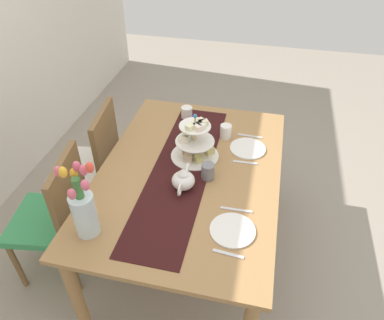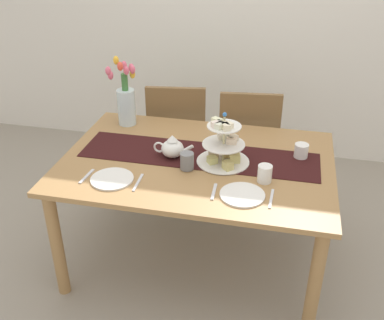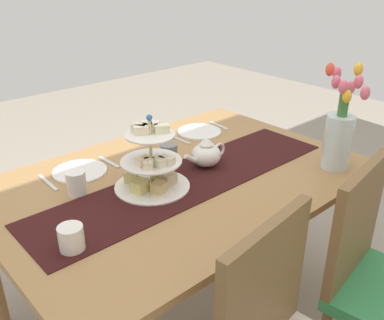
{
  "view_description": "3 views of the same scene",
  "coord_description": "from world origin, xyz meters",
  "px_view_note": "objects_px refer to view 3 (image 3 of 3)",
  "views": [
    {
      "loc": [
        -1.61,
        -0.39,
        2.15
      ],
      "look_at": [
        -0.01,
        -0.02,
        0.83
      ],
      "focal_mm": 34.24,
      "sensor_mm": 36.0,
      "label": 1
    },
    {
      "loc": [
        0.47,
        -2.24,
        2.01
      ],
      "look_at": [
        -0.01,
        -0.08,
        0.77
      ],
      "focal_mm": 42.68,
      "sensor_mm": 36.0,
      "label": 2
    },
    {
      "loc": [
        1.03,
        1.22,
        1.56
      ],
      "look_at": [
        -0.04,
        0.02,
        0.8
      ],
      "focal_mm": 40.03,
      "sensor_mm": 36.0,
      "label": 3
    }
  ],
  "objects_px": {
    "knife_left": "(178,139)",
    "dinner_plate_right": "(80,171)",
    "knife_right": "(48,182)",
    "mug_white_text": "(76,183)",
    "cream_jug": "(71,238)",
    "tulip_vase": "(339,131)",
    "fork_right": "(109,162)",
    "dinner_plate_left": "(199,132)",
    "mug_grey": "(169,154)",
    "teapot": "(206,154)",
    "chair_left": "(380,276)",
    "dining_table": "(181,196)",
    "tiered_cake_stand": "(151,165)",
    "fork_left": "(219,126)"
  },
  "relations": [
    {
      "from": "knife_left",
      "to": "dinner_plate_right",
      "type": "relative_size",
      "value": 0.74
    },
    {
      "from": "knife_right",
      "to": "mug_white_text",
      "type": "bearing_deg",
      "value": 106.98
    },
    {
      "from": "cream_jug",
      "to": "knife_right",
      "type": "bearing_deg",
      "value": -105.98
    },
    {
      "from": "knife_left",
      "to": "dinner_plate_right",
      "type": "bearing_deg",
      "value": 0.0
    },
    {
      "from": "tulip_vase",
      "to": "fork_right",
      "type": "xyz_separation_m",
      "value": [
        0.71,
        -0.7,
        -0.17
      ]
    },
    {
      "from": "dinner_plate_left",
      "to": "knife_right",
      "type": "relative_size",
      "value": 1.35
    },
    {
      "from": "dinner_plate_right",
      "to": "mug_grey",
      "type": "height_order",
      "value": "mug_grey"
    },
    {
      "from": "tulip_vase",
      "to": "dinner_plate_right",
      "type": "relative_size",
      "value": 1.98
    },
    {
      "from": "teapot",
      "to": "cream_jug",
      "type": "distance_m",
      "value": 0.74
    },
    {
      "from": "mug_grey",
      "to": "knife_right",
      "type": "bearing_deg",
      "value": -22.48
    },
    {
      "from": "tulip_vase",
      "to": "chair_left",
      "type": "bearing_deg",
      "value": 56.75
    },
    {
      "from": "mug_white_text",
      "to": "chair_left",
      "type": "bearing_deg",
      "value": 127.66
    },
    {
      "from": "teapot",
      "to": "mug_white_text",
      "type": "distance_m",
      "value": 0.56
    },
    {
      "from": "knife_left",
      "to": "cream_jug",
      "type": "bearing_deg",
      "value": 29.52
    },
    {
      "from": "chair_left",
      "to": "mug_grey",
      "type": "distance_m",
      "value": 0.96
    },
    {
      "from": "dining_table",
      "to": "chair_left",
      "type": "xyz_separation_m",
      "value": [
        -0.31,
        0.76,
        -0.13
      ]
    },
    {
      "from": "knife_left",
      "to": "tiered_cake_stand",
      "type": "bearing_deg",
      "value": 38.13
    },
    {
      "from": "fork_right",
      "to": "fork_left",
      "type": "bearing_deg",
      "value": 180.0
    },
    {
      "from": "dinner_plate_left",
      "to": "knife_right",
      "type": "height_order",
      "value": "dinner_plate_left"
    },
    {
      "from": "knife_right",
      "to": "mug_grey",
      "type": "bearing_deg",
      "value": 157.52
    },
    {
      "from": "mug_white_text",
      "to": "tiered_cake_stand",
      "type": "bearing_deg",
      "value": 147.51
    },
    {
      "from": "dining_table",
      "to": "fork_left",
      "type": "height_order",
      "value": "fork_left"
    },
    {
      "from": "chair_left",
      "to": "mug_white_text",
      "type": "bearing_deg",
      "value": -52.34
    },
    {
      "from": "tiered_cake_stand",
      "to": "knife_left",
      "type": "bearing_deg",
      "value": -141.87
    },
    {
      "from": "tulip_vase",
      "to": "mug_grey",
      "type": "distance_m",
      "value": 0.73
    },
    {
      "from": "tiered_cake_stand",
      "to": "cream_jug",
      "type": "distance_m",
      "value": 0.46
    },
    {
      "from": "cream_jug",
      "to": "fork_right",
      "type": "bearing_deg",
      "value": -132.07
    },
    {
      "from": "teapot",
      "to": "knife_left",
      "type": "height_order",
      "value": "teapot"
    },
    {
      "from": "cream_jug",
      "to": "fork_left",
      "type": "bearing_deg",
      "value": -157.22
    },
    {
      "from": "teapot",
      "to": "mug_white_text",
      "type": "xyz_separation_m",
      "value": [
        0.54,
        -0.16,
        -0.01
      ]
    },
    {
      "from": "tulip_vase",
      "to": "mug_white_text",
      "type": "height_order",
      "value": "tulip_vase"
    },
    {
      "from": "cream_jug",
      "to": "dinner_plate_left",
      "type": "distance_m",
      "value": 1.08
    },
    {
      "from": "knife_right",
      "to": "dinner_plate_left",
      "type": "bearing_deg",
      "value": 180.0
    },
    {
      "from": "chair_left",
      "to": "dinner_plate_left",
      "type": "distance_m",
      "value": 1.1
    },
    {
      "from": "teapot",
      "to": "fork_right",
      "type": "height_order",
      "value": "teapot"
    },
    {
      "from": "teapot",
      "to": "fork_right",
      "type": "bearing_deg",
      "value": -46.31
    },
    {
      "from": "dining_table",
      "to": "dinner_plate_right",
      "type": "bearing_deg",
      "value": -46.41
    },
    {
      "from": "fork_right",
      "to": "knife_right",
      "type": "relative_size",
      "value": 0.88
    },
    {
      "from": "dinner_plate_right",
      "to": "mug_white_text",
      "type": "relative_size",
      "value": 2.42
    },
    {
      "from": "dinner_plate_left",
      "to": "mug_white_text",
      "type": "relative_size",
      "value": 2.42
    },
    {
      "from": "fork_right",
      "to": "mug_white_text",
      "type": "xyz_separation_m",
      "value": [
        0.24,
        0.16,
        0.04
      ]
    },
    {
      "from": "chair_left",
      "to": "mug_grey",
      "type": "xyz_separation_m",
      "value": [
        0.28,
        -0.88,
        0.28
      ]
    },
    {
      "from": "tiered_cake_stand",
      "to": "knife_right",
      "type": "distance_m",
      "value": 0.44
    },
    {
      "from": "tulip_vase",
      "to": "fork_left",
      "type": "xyz_separation_m",
      "value": [
        0.02,
        -0.7,
        -0.17
      ]
    },
    {
      "from": "knife_right",
      "to": "fork_right",
      "type": "bearing_deg",
      "value": 180.0
    },
    {
      "from": "dining_table",
      "to": "knife_right",
      "type": "bearing_deg",
      "value": -35.31
    },
    {
      "from": "mug_white_text",
      "to": "dinner_plate_right",
      "type": "bearing_deg",
      "value": -121.0
    },
    {
      "from": "fork_left",
      "to": "mug_grey",
      "type": "distance_m",
      "value": 0.55
    },
    {
      "from": "chair_left",
      "to": "knife_left",
      "type": "distance_m",
      "value": 1.1
    },
    {
      "from": "dining_table",
      "to": "mug_grey",
      "type": "distance_m",
      "value": 0.19
    }
  ]
}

